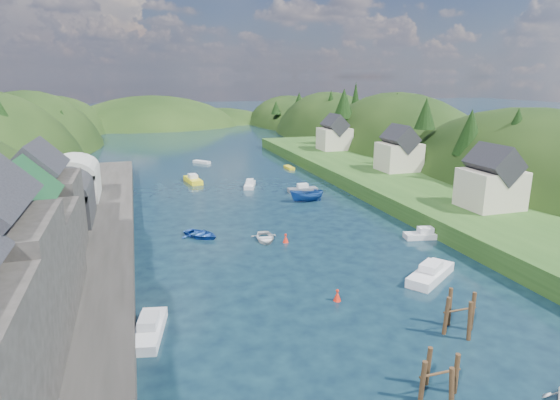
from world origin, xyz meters
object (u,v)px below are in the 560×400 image
object	(u,v)px
piling_cluster_near	(439,381)
channel_buoy_far	(286,239)
piling_cluster_far	(459,317)
channel_buoy_near	(337,296)

from	to	relation	value
piling_cluster_near	channel_buoy_far	distance (m)	29.17
piling_cluster_near	piling_cluster_far	world-z (taller)	piling_cluster_far
piling_cluster_near	channel_buoy_near	distance (m)	13.60
piling_cluster_near	channel_buoy_far	size ratio (longest dim) A/B	3.05
piling_cluster_far	channel_buoy_near	xyz separation A→B (m)	(-6.77, 7.54, -0.81)
piling_cluster_far	channel_buoy_near	bearing A→B (deg)	131.91
channel_buoy_near	channel_buoy_far	distance (m)	15.59
piling_cluster_near	channel_buoy_far	xyz separation A→B (m)	(-0.46, 29.16, -0.63)
piling_cluster_far	channel_buoy_far	distance (m)	24.04
piling_cluster_far	channel_buoy_far	bearing A→B (deg)	105.72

